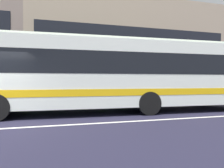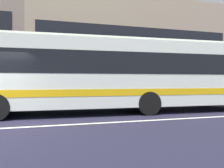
# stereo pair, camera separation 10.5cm
# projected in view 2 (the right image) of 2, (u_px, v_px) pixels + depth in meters

# --- Properties ---
(hedge_row_far) EXTENTS (20.12, 1.10, 0.82)m
(hedge_row_far) POSITION_uv_depth(u_px,v_px,m) (1.00, 99.00, 11.32)
(hedge_row_far) COLOR #15431C
(hedge_row_far) RESTS_ON ground_plane
(apartment_block_right) EXTENTS (19.96, 8.74, 9.49)m
(apartment_block_right) POSITION_uv_depth(u_px,v_px,m) (126.00, 52.00, 22.80)
(apartment_block_right) COLOR tan
(apartment_block_right) RESTS_ON ground_plane
(transit_bus) EXTENTS (12.36, 3.00, 3.31)m
(transit_bus) POSITION_uv_depth(u_px,v_px,m) (124.00, 73.00, 9.42)
(transit_bus) COLOR silver
(transit_bus) RESTS_ON ground_plane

